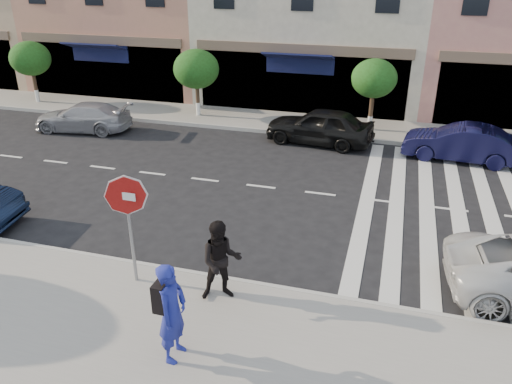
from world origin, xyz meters
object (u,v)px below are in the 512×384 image
(walker, at_px, (221,261))
(car_far_right, at_px, (461,143))
(photographer, at_px, (172,313))
(car_far_left, at_px, (83,117))
(car_far_mid, at_px, (320,126))
(stop_sign, at_px, (127,206))

(walker, xyz_separation_m, car_far_right, (5.65, 10.61, -0.39))
(photographer, distance_m, car_far_left, 15.26)
(walker, height_order, car_far_left, walker)
(photographer, relative_size, car_far_left, 0.47)
(walker, distance_m, car_far_right, 12.03)
(car_far_left, height_order, car_far_mid, car_far_mid)
(car_far_left, relative_size, car_far_mid, 0.97)
(photographer, bearing_deg, car_far_right, -23.91)
(walker, bearing_deg, car_far_mid, 64.60)
(car_far_mid, bearing_deg, stop_sign, -5.56)
(car_far_mid, height_order, car_far_right, car_far_mid)
(stop_sign, xyz_separation_m, car_far_right, (7.77, 10.59, -1.38))
(walker, relative_size, car_far_right, 0.45)
(car_far_left, distance_m, car_far_right, 15.65)
(stop_sign, relative_size, car_far_mid, 0.61)
(car_far_right, bearing_deg, photographer, -19.36)
(car_far_left, bearing_deg, car_far_mid, 90.22)
(car_far_mid, bearing_deg, car_far_left, -76.48)
(stop_sign, relative_size, car_far_left, 0.63)
(photographer, xyz_separation_m, car_far_left, (-9.75, 11.73, -0.53))
(stop_sign, distance_m, walker, 2.34)
(stop_sign, bearing_deg, photographer, -45.24)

